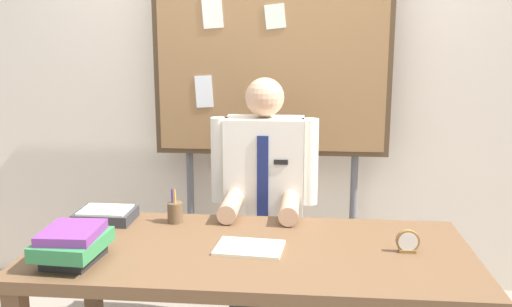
# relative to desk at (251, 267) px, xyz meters

# --- Properties ---
(back_wall) EXTENTS (6.40, 0.08, 2.70)m
(back_wall) POSITION_rel_desk_xyz_m (0.00, 1.34, 0.69)
(back_wall) COLOR beige
(back_wall) RESTS_ON ground_plane
(desk) EXTENTS (1.78, 0.81, 0.74)m
(desk) POSITION_rel_desk_xyz_m (0.00, 0.00, 0.00)
(desk) COLOR brown
(desk) RESTS_ON ground_plane
(person) EXTENTS (0.55, 0.56, 1.39)m
(person) POSITION_rel_desk_xyz_m (0.00, 0.65, -0.02)
(person) COLOR #2D2D33
(person) RESTS_ON ground_plane
(bulletin_board) EXTENTS (1.39, 0.09, 2.08)m
(bulletin_board) POSITION_rel_desk_xyz_m (-0.00, 1.13, 0.80)
(bulletin_board) COLOR #4C3823
(bulletin_board) RESTS_ON ground_plane
(book_stack) EXTENTS (0.23, 0.29, 0.14)m
(book_stack) POSITION_rel_desk_xyz_m (-0.66, -0.22, 0.16)
(book_stack) COLOR #262626
(book_stack) RESTS_ON desk
(open_notebook) EXTENTS (0.28, 0.21, 0.01)m
(open_notebook) POSITION_rel_desk_xyz_m (-0.01, -0.02, 0.09)
(open_notebook) COLOR #F4EFCC
(open_notebook) RESTS_ON desk
(desk_clock) EXTENTS (0.09, 0.04, 0.09)m
(desk_clock) POSITION_rel_desk_xyz_m (0.62, 0.01, 0.13)
(desk_clock) COLOR olive
(desk_clock) RESTS_ON desk
(pen_holder) EXTENTS (0.07, 0.07, 0.16)m
(pen_holder) POSITION_rel_desk_xyz_m (-0.38, 0.28, 0.13)
(pen_holder) COLOR brown
(pen_holder) RESTS_ON desk
(paper_tray) EXTENTS (0.26, 0.20, 0.06)m
(paper_tray) POSITION_rel_desk_xyz_m (-0.71, 0.27, 0.11)
(paper_tray) COLOR #333338
(paper_tray) RESTS_ON desk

